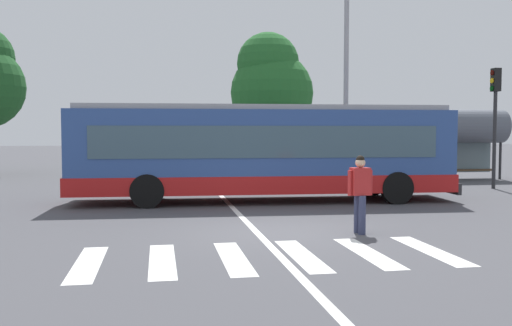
# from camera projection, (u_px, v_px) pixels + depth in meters

# --- Properties ---
(ground_plane) EXTENTS (160.00, 160.00, 0.00)m
(ground_plane) POSITION_uv_depth(u_px,v_px,m) (276.00, 231.00, 12.57)
(ground_plane) COLOR #47474C
(city_transit_bus) EXTENTS (12.22, 3.15, 3.06)m
(city_transit_bus) POSITION_uv_depth(u_px,v_px,m) (263.00, 152.00, 17.92)
(city_transit_bus) COLOR black
(city_transit_bus) RESTS_ON ground_plane
(pedestrian_crossing_street) EXTENTS (0.58, 0.38, 1.72)m
(pedestrian_crossing_street) POSITION_uv_depth(u_px,v_px,m) (360.00, 190.00, 12.25)
(pedestrian_crossing_street) COLOR #333856
(pedestrian_crossing_street) RESTS_ON ground_plane
(parked_car_black) EXTENTS (1.99, 4.56, 1.35)m
(parked_car_black) POSITION_uv_depth(u_px,v_px,m) (182.00, 165.00, 24.74)
(parked_car_black) COLOR black
(parked_car_black) RESTS_ON ground_plane
(parked_car_teal) EXTENTS (2.01, 4.57, 1.35)m
(parked_car_teal) POSITION_uv_depth(u_px,v_px,m) (243.00, 164.00, 25.29)
(parked_car_teal) COLOR black
(parked_car_teal) RESTS_ON ground_plane
(parked_car_charcoal) EXTENTS (1.96, 4.55, 1.35)m
(parked_car_charcoal) POSITION_uv_depth(u_px,v_px,m) (300.00, 163.00, 26.02)
(parked_car_charcoal) COLOR black
(parked_car_charcoal) RESTS_ON ground_plane
(traffic_light_far_corner) EXTENTS (0.33, 0.32, 4.70)m
(traffic_light_far_corner) POSITION_uv_depth(u_px,v_px,m) (495.00, 108.00, 21.82)
(traffic_light_far_corner) COLOR #28282B
(traffic_light_far_corner) RESTS_ON ground_plane
(bus_stop_shelter) EXTENTS (3.74, 1.54, 3.25)m
(bus_stop_shelter) POSITION_uv_depth(u_px,v_px,m) (465.00, 128.00, 25.89)
(bus_stop_shelter) COLOR #28282B
(bus_stop_shelter) RESTS_ON ground_plane
(twin_arm_street_lamp) EXTENTS (5.11, 0.32, 8.55)m
(twin_arm_street_lamp) POSITION_uv_depth(u_px,v_px,m) (346.00, 56.00, 23.04)
(twin_arm_street_lamp) COLOR #939399
(twin_arm_street_lamp) RESTS_ON ground_plane
(background_tree_right) EXTENTS (4.58, 4.58, 7.70)m
(background_tree_right) POSITION_uv_depth(u_px,v_px,m) (271.00, 84.00, 30.98)
(background_tree_right) COLOR brown
(background_tree_right) RESTS_ON ground_plane
(crosswalk_painted_stripes) EXTENTS (6.68, 2.71, 0.01)m
(crosswalk_painted_stripes) POSITION_uv_depth(u_px,v_px,m) (268.00, 256.00, 10.02)
(crosswalk_painted_stripes) COLOR silver
(crosswalk_painted_stripes) RESTS_ON ground_plane
(lane_center_line) EXTENTS (0.16, 24.00, 0.01)m
(lane_center_line) POSITION_uv_depth(u_px,v_px,m) (243.00, 218.00, 14.46)
(lane_center_line) COLOR silver
(lane_center_line) RESTS_ON ground_plane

